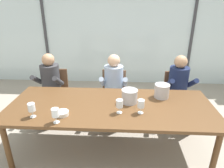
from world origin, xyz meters
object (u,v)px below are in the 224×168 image
Objects in this scene: person_charcoal_jacket at (49,84)px; person_pale_blue_shirt at (114,85)px; ice_bucket_secondary at (162,91)px; tasting_bowl at (62,113)px; wine_glass_by_right_taster at (32,108)px; wine_glass_by_left_taster at (55,113)px; ice_bucket_primary at (130,96)px; chair_near_curtain at (56,90)px; person_navy_polo at (179,86)px; chair_center at (176,93)px; wine_glass_near_bucket at (141,104)px; wine_glass_center_pour at (119,104)px; dining_table at (111,109)px; chair_left_of_center at (113,91)px.

person_charcoal_jacket is 1.12m from person_pale_blue_shirt.
person_pale_blue_shirt is 5.59× the size of ice_bucket_secondary.
tasting_bowl is 0.35m from wine_glass_by_right_taster.
ice_bucket_secondary reaches higher than wine_glass_by_left_taster.
tasting_bowl is (-0.80, -0.37, -0.07)m from ice_bucket_primary.
chair_near_curtain is 4.94× the size of wine_glass_by_left_taster.
person_navy_polo is at bearing 29.98° from wine_glass_by_right_taster.
chair_center is 4.08× the size of ice_bucket_secondary.
wine_glass_near_bucket is at bearing 7.13° from wine_glass_by_right_taster.
chair_center is 1.52m from wine_glass_center_pour.
dining_table is 0.94m from chair_left_of_center.
tasting_bowl is at bearing -155.30° from ice_bucket_primary.
chair_left_of_center and chair_center have the same top height.
wine_glass_center_pour is at bearing -34.39° from person_charcoal_jacket.
ice_bucket_secondary is at bearing -124.99° from chair_center.
ice_bucket_primary reaches higher than chair_center.
chair_near_curtain is 1.66m from wine_glass_center_pour.
ice_bucket_primary reaches higher than chair_left_of_center.
person_navy_polo is at bearing 53.92° from wine_glass_near_bucket.
person_charcoal_jacket and person_pale_blue_shirt have the same top height.
dining_table is 0.81m from person_pale_blue_shirt.
chair_center is (1.10, 0.92, -0.17)m from dining_table.
chair_left_of_center is 1.00× the size of chair_center.
chair_left_of_center is 0.73× the size of person_navy_polo.
person_charcoal_jacket is (-2.21, -0.11, 0.17)m from chair_center.
wine_glass_near_bucket reaches higher than chair_center.
person_charcoal_jacket is 6.78× the size of wine_glass_by_right_taster.
wine_glass_center_pour is (-0.13, -0.27, 0.02)m from ice_bucket_primary.
person_charcoal_jacket reaches higher than chair_center.
chair_center is at bearing 39.94° from dining_table.
dining_table is 3.11× the size of chair_left_of_center.
chair_near_curtain is at bearing 176.22° from chair_center.
tasting_bowl is at bearing -172.03° from wine_glass_center_pour.
wine_glass_by_left_taster is at bearing -115.06° from person_pale_blue_shirt.
chair_near_curtain is at bearing 109.14° from wine_glass_by_left_taster.
person_charcoal_jacket is 1.37m from wine_glass_by_left_taster.
chair_center is 1.12m from person_pale_blue_shirt.
wine_glass_near_bucket is (1.49, -0.99, 0.18)m from person_charcoal_jacket.
ice_bucket_primary is 1.03× the size of ice_bucket_secondary.
person_navy_polo is 6.78× the size of wine_glass_near_bucket.
tasting_bowl is (-1.65, -1.09, 0.09)m from person_navy_polo.
wine_glass_by_right_taster is (0.16, -1.27, 0.35)m from chair_near_curtain.
chair_center is 3.97× the size of ice_bucket_primary.
chair_left_of_center reaches higher than dining_table.
person_navy_polo is 6.78× the size of wine_glass_by_right_taster.
person_pale_blue_shirt reaches higher than wine_glass_by_left_taster.
wine_glass_by_left_taster is 0.74m from wine_glass_center_pour.
ice_bucket_secondary is at bearing -24.10° from chair_near_curtain.
person_navy_polo is 6.78× the size of wine_glass_center_pour.
dining_table is at bearing 37.14° from wine_glass_by_left_taster.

